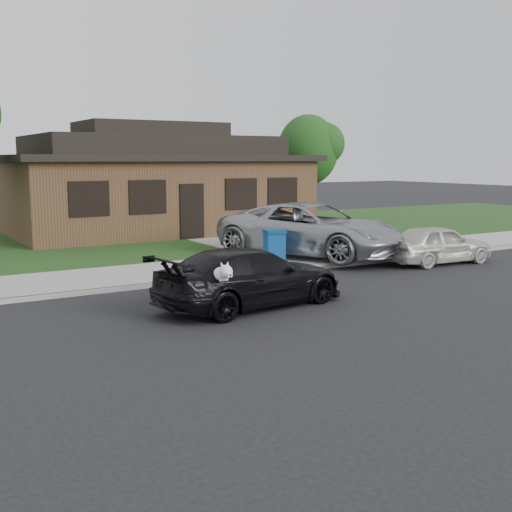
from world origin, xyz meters
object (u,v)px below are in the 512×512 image
sedan (250,277)px  recycling_bin (274,246)px  white_compact (438,244)px  minivan (312,229)px

sedan → recycling_bin: sedan is taller
sedan → recycling_bin: size_ratio=4.70×
recycling_bin → sedan: bearing=-112.7°
white_compact → sedan: bearing=107.8°
minivan → white_compact: minivan is taller
sedan → recycling_bin: (3.32, 4.20, -0.03)m
minivan → recycling_bin: bearing=172.0°
minivan → white_compact: (2.89, -2.65, -0.38)m
minivan → recycling_bin: (-1.74, -0.49, -0.36)m
sedan → white_compact: (7.95, 2.04, -0.04)m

